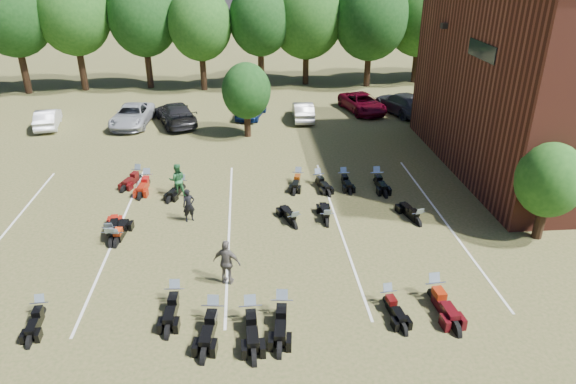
{
  "coord_description": "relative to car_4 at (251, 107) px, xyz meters",
  "views": [
    {
      "loc": [
        -2.01,
        -17.55,
        11.52
      ],
      "look_at": [
        -0.23,
        4.0,
        1.2
      ],
      "focal_mm": 32.0,
      "sensor_mm": 36.0,
      "label": 1
    }
  ],
  "objects": [
    {
      "name": "motorcycle_19",
      "position": [
        4.75,
        -12.41,
        -0.72
      ],
      "size": [
        0.74,
        2.06,
        1.13
      ],
      "primitive_type": null,
      "rotation": [
        0.0,
        0.0,
        0.05
      ],
      "color": "black",
      "rests_on": "ground"
    },
    {
      "name": "person_green",
      "position": [
        -3.99,
        -13.32,
        0.15
      ],
      "size": [
        0.9,
        0.74,
        1.73
      ],
      "primitive_type": "imported",
      "rotation": [
        0.0,
        0.0,
        3.25
      ],
      "color": "#266736",
      "rests_on": "ground"
    },
    {
      "name": "motorcycle_18",
      "position": [
        3.35,
        -12.52,
        -0.72
      ],
      "size": [
        1.11,
        2.19,
        1.17
      ],
      "primitive_type": null,
      "rotation": [
        0.0,
        0.0,
        0.22
      ],
      "color": "black",
      "rests_on": "ground"
    },
    {
      "name": "tree_line",
      "position": [
        0.67,
        9.07,
        5.59
      ],
      "size": [
        56.0,
        6.0,
        9.79
      ],
      "color": "black",
      "rests_on": "ground"
    },
    {
      "name": "motorcycle_10",
      "position": [
        1.63,
        -17.13,
        -0.72
      ],
      "size": [
        1.27,
        2.19,
        1.16
      ],
      "primitive_type": null,
      "rotation": [
        0.0,
        0.0,
        3.45
      ],
      "color": "black",
      "rests_on": "ground"
    },
    {
      "name": "motorcycle_9",
      "position": [
        -6.35,
        -18.02,
        -0.72
      ],
      "size": [
        0.91,
        2.29,
        1.24
      ],
      "primitive_type": null,
      "rotation": [
        0.0,
        0.0,
        3.23
      ],
      "color": "black",
      "rests_on": "ground"
    },
    {
      "name": "motorcycle_7",
      "position": [
        -6.47,
        -17.53,
        -0.72
      ],
      "size": [
        0.84,
        2.17,
        1.18
      ],
      "primitive_type": null,
      "rotation": [
        0.0,
        0.0,
        3.22
      ],
      "color": "maroon",
      "rests_on": "ground"
    },
    {
      "name": "motorcycle_13",
      "position": [
        7.31,
        -17.35,
        -0.72
      ],
      "size": [
        1.17,
        2.25,
        1.2
      ],
      "primitive_type": null,
      "rotation": [
        0.0,
        0.0,
        3.38
      ],
      "color": "black",
      "rests_on": "ground"
    },
    {
      "name": "motorcycle_8",
      "position": [
        -6.11,
        -18.06,
        -0.72
      ],
      "size": [
        0.88,
        2.23,
        1.21
      ],
      "primitive_type": null,
      "rotation": [
        0.0,
        0.0,
        3.05
      ],
      "color": "black",
      "rests_on": "ground"
    },
    {
      "name": "motorcycle_11",
      "position": [
        3.14,
        -17.06,
        -0.72
      ],
      "size": [
        0.67,
        2.09,
        1.17
      ],
      "primitive_type": null,
      "rotation": [
        0.0,
        0.0,
        3.14
      ],
      "color": "black",
      "rests_on": "ground"
    },
    {
      "name": "car_3",
      "position": [
        -5.45,
        -1.37,
        0.06
      ],
      "size": [
        3.87,
        5.8,
        1.56
      ],
      "primitive_type": "imported",
      "rotation": [
        0.0,
        0.0,
        3.49
      ],
      "color": "black",
      "rests_on": "ground"
    },
    {
      "name": "motorcycle_14",
      "position": [
        -6.43,
        -11.14,
        -0.72
      ],
      "size": [
        1.31,
        2.26,
        1.2
      ],
      "primitive_type": null,
      "rotation": [
        0.0,
        0.0,
        -0.31
      ],
      "color": "#3E080A",
      "rests_on": "ground"
    },
    {
      "name": "young_tree_midfield",
      "position": [
        -0.33,
        -4.43,
        2.37
      ],
      "size": [
        3.2,
        3.2,
        4.7
      ],
      "color": "black",
      "rests_on": "ground"
    },
    {
      "name": "motorcycle_1",
      "position": [
        -3.12,
        -22.32,
        -0.72
      ],
      "size": [
        0.84,
        2.34,
        1.29
      ],
      "primitive_type": null,
      "rotation": [
        0.0,
        0.0,
        -0.05
      ],
      "color": "black",
      "rests_on": "ground"
    },
    {
      "name": "motorcycle_4",
      "position": [
        -1.72,
        -23.43,
        -0.72
      ],
      "size": [
        1.09,
        2.52,
        1.36
      ],
      "primitive_type": null,
      "rotation": [
        0.0,
        0.0,
        -0.13
      ],
      "color": "black",
      "rests_on": "ground"
    },
    {
      "name": "person_black",
      "position": [
        -3.17,
        -16.13,
        0.08
      ],
      "size": [
        0.68,
        0.57,
        1.59
      ],
      "primitive_type": "imported",
      "rotation": [
        0.0,
        0.0,
        0.38
      ],
      "color": "black",
      "rests_on": "ground"
    },
    {
      "name": "motorcycle_16",
      "position": [
        -3.88,
        -12.68,
        -0.72
      ],
      "size": [
        1.31,
        2.18,
        1.16
      ],
      "primitive_type": null,
      "rotation": [
        0.0,
        0.0,
        -0.34
      ],
      "color": "black",
      "rests_on": "ground"
    },
    {
      "name": "motorcycle_15",
      "position": [
        -5.79,
        -11.92,
        -0.72
      ],
      "size": [
        0.89,
        2.33,
        1.27
      ],
      "primitive_type": null,
      "rotation": [
        0.0,
        0.0,
        -0.07
      ],
      "color": "maroon",
      "rests_on": "ground"
    },
    {
      "name": "motorcycle_0",
      "position": [
        -7.66,
        -22.63,
        -0.72
      ],
      "size": [
        0.79,
        2.05,
        1.12
      ],
      "primitive_type": null,
      "rotation": [
        0.0,
        0.0,
        0.07
      ],
      "color": "black",
      "rests_on": "ground"
    },
    {
      "name": "car_2",
      "position": [
        -8.51,
        -1.37,
        -0.0
      ],
      "size": [
        2.7,
        5.3,
        1.43
      ],
      "primitive_type": "imported",
      "rotation": [
        0.0,
        0.0,
        -0.06
      ],
      "color": "#989AA1",
      "rests_on": "ground"
    },
    {
      "name": "parking_lines",
      "position": [
        -1.33,
        -16.93,
        -0.71
      ],
      "size": [
        20.1,
        14.0,
        0.01
      ],
      "color": "silver",
      "rests_on": "ground"
    },
    {
      "name": "motorcycle_5",
      "position": [
        4.41,
        -23.01,
        -0.72
      ],
      "size": [
        0.89,
        2.11,
        1.14
      ],
      "primitive_type": null,
      "rotation": [
        0.0,
        0.0,
        0.12
      ],
      "color": "black",
      "rests_on": "ground"
    },
    {
      "name": "young_tree_near_building",
      "position": [
        12.17,
        -18.93,
        2.03
      ],
      "size": [
        2.8,
        2.8,
        4.16
      ],
      "color": "black",
      "rests_on": "ground"
    },
    {
      "name": "motorcycle_3",
      "position": [
        0.62,
        -23.33,
        -0.72
      ],
      "size": [
        1.07,
        2.55,
        1.38
      ],
      "primitive_type": null,
      "rotation": [
        0.0,
        0.0,
        -0.11
      ],
      "color": "black",
      "rests_on": "ground"
    },
    {
      "name": "motorcycle_6",
      "position": [
        6.16,
        -22.82,
        -0.72
      ],
      "size": [
        1.0,
        2.58,
        1.4
      ],
      "primitive_type": null,
      "rotation": [
        0.0,
        0.0,
        0.08
      ],
      "color": "#3D080D",
      "rests_on": "ground"
    },
    {
      "name": "car_5",
      "position": [
        3.78,
        -1.1,
        -0.05
      ],
      "size": [
        1.52,
        4.06,
        1.33
      ],
      "primitive_type": "imported",
      "rotation": [
        0.0,
        0.0,
        3.11
      ],
      "color": "#A3A39F",
      "rests_on": "ground"
    },
    {
      "name": "motorcycle_2",
      "position": [
        -0.46,
        -23.56,
        -0.72
      ],
      "size": [
        0.89,
        2.53,
        1.4
      ],
      "primitive_type": null,
      "rotation": [
        0.0,
        0.0,
        0.04
      ],
      "color": "black",
      "rests_on": "ground"
    },
    {
      "name": "person_grey",
      "position": [
        -1.29,
        -21.24,
        0.2
      ],
      "size": [
        1.17,
        0.81,
        1.84
      ],
      "primitive_type": "imported",
      "rotation": [
        0.0,
        0.0,
        2.77
      ],
      "color": "#59534C",
      "rests_on": "ground"
    },
    {
      "name": "ground",
      "position": [
        1.67,
        -19.93,
        -0.72
      ],
      "size": [
        160.0,
        160.0,
        0.0
      ],
      "primitive_type": "plane",
      "color": "brown",
      "rests_on": "ground"
    },
    {
      "name": "motorcycle_20",
      "position": [
        6.5,
        -12.69,
        -0.72
      ],
      "size": [
        0.81,
        2.3,
        1.27
      ],
      "primitive_type": null,
      "rotation": [
        0.0,
        0.0,
        0.04
      ],
      "color": "black",
      "rests_on": "ground"
    },
    {
      "name": "car_6",
      "position": [
        8.57,
        0.54,
        -0.02
      ],
      "size": [
        3.39,
        5.4,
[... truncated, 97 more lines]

